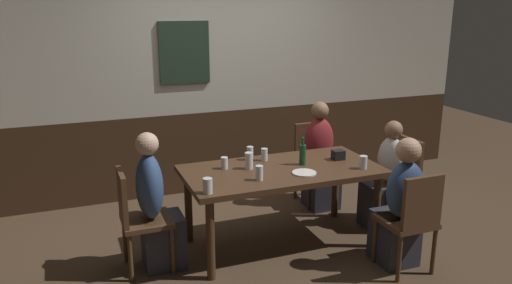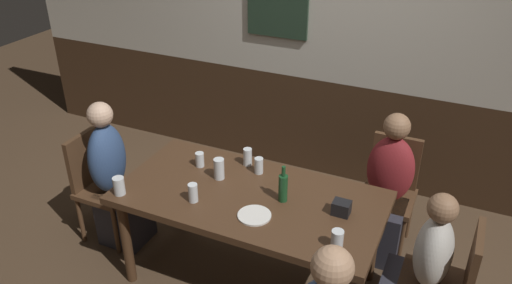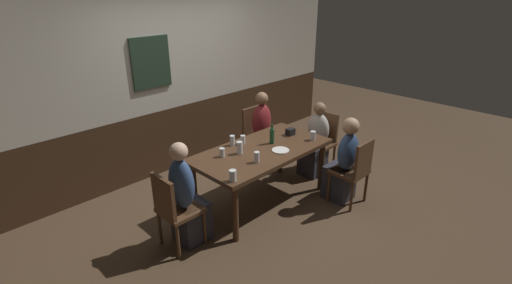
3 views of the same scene
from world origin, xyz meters
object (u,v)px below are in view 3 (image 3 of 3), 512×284
chair_head_west (174,207)px  highball_clear (232,141)px  pint_glass_stout (313,136)px  person_right_near (343,166)px  tumbler_short (233,176)px  beer_glass_tall (243,140)px  person_head_east (315,145)px  pint_glass_amber (257,158)px  condiment_caddy (290,132)px  person_right_far (264,136)px  chair_right_near (355,169)px  dining_table (262,155)px  person_head_west (187,201)px  beer_bottle_green (272,136)px  chair_head_east (322,138)px  chair_right_far (256,133)px  plate_white_large (280,150)px  tumbler_water (222,153)px  pint_glass_pale (240,148)px

chair_head_west → highball_clear: chair_head_west is taller
pint_glass_stout → person_right_near: bearing=-76.7°
highball_clear → person_right_near: bearing=-47.5°
tumbler_short → beer_glass_tall: 0.96m
person_head_east → pint_glass_amber: bearing=-171.4°
condiment_caddy → person_right_far: bearing=75.4°
chair_right_near → beer_glass_tall: 1.44m
dining_table → person_head_west: person_head_west is taller
chair_head_west → pint_glass_amber: chair_head_west is taller
dining_table → beer_bottle_green: 0.29m
person_head_east → highball_clear: size_ratio=8.26×
chair_head_east → beer_glass_tall: chair_head_east is taller
pint_glass_stout → condiment_caddy: 0.33m
chair_right_far → dining_table: bearing=-132.0°
person_head_east → person_right_far: bearing=117.0°
highball_clear → beer_glass_tall: 0.14m
plate_white_large → chair_right_far: bearing=58.5°
chair_head_west → tumbler_water: bearing=12.4°
dining_table → pint_glass_amber: size_ratio=13.87×
person_right_near → plate_white_large: bearing=142.4°
chair_right_far → person_head_west: size_ratio=0.74×
dining_table → chair_right_far: size_ratio=2.00×
pint_glass_pale → chair_head_east: bearing=-3.4°
dining_table → tumbler_short: bearing=-156.1°
chair_right_far → tumbler_water: chair_right_far is taller
pint_glass_pale → beer_bottle_green: bearing=-7.2°
chair_head_west → highball_clear: (1.12, 0.34, 0.30)m
chair_right_near → person_head_west: bearing=155.7°
dining_table → highball_clear: (-0.18, 0.34, 0.14)m
pint_glass_pale → person_head_west: bearing=-173.7°
pint_glass_pale → tumbler_short: size_ratio=1.22×
person_head_west → pint_glass_amber: bearing=-14.5°
dining_table → person_right_far: (0.77, 0.70, -0.17)m
dining_table → pint_glass_pale: bearing=161.3°
chair_head_east → plate_white_large: bearing=-170.4°
person_right_far → plate_white_large: person_right_far is taller
pint_glass_pale → person_right_far: bearing=29.8°
chair_head_east → condiment_caddy: 0.75m
dining_table → person_right_near: person_right_near is taller
chair_right_near → person_head_east: person_head_east is taller
chair_right_far → beer_glass_tall: chair_right_far is taller
chair_right_near → person_head_east: (0.36, 0.86, -0.05)m
chair_head_west → tumbler_water: chair_head_west is taller
chair_right_near → plate_white_large: 0.96m
person_head_west → person_right_far: size_ratio=1.02×
pint_glass_amber → condiment_caddy: bearing=16.3°
chair_head_west → condiment_caddy: chair_head_west is taller
condiment_caddy → beer_glass_tall: bearing=161.4°
person_right_far → beer_bottle_green: size_ratio=4.51×
highball_clear → condiment_caddy: highball_clear is taller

